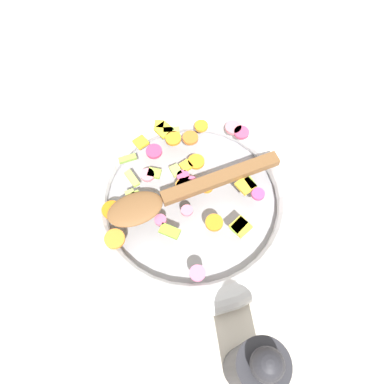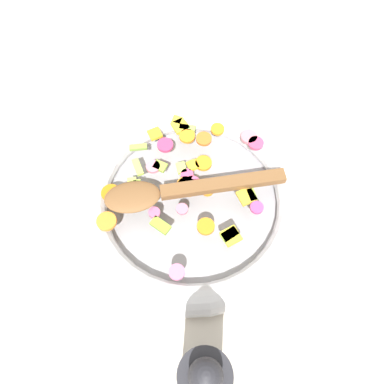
% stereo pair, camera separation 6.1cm
% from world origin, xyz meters
% --- Properties ---
extents(ground_plane, '(4.00, 4.00, 0.00)m').
position_xyz_m(ground_plane, '(0.00, 0.00, 0.00)').
color(ground_plane, beige).
extents(skillet, '(0.39, 0.39, 0.05)m').
position_xyz_m(skillet, '(0.00, 0.00, 0.02)').
color(skillet, gray).
rests_on(skillet, ground_plane).
extents(chopped_vegetables, '(0.32, 0.25, 0.01)m').
position_xyz_m(chopped_vegetables, '(0.01, 0.03, 0.05)').
color(chopped_vegetables, orange).
rests_on(chopped_vegetables, skillet).
extents(wooden_spoon, '(0.27, 0.19, 0.01)m').
position_xyz_m(wooden_spoon, '(-0.02, 0.01, 0.06)').
color(wooden_spoon, brown).
rests_on(wooden_spoon, chopped_vegetables).
extents(pepper_mill, '(0.06, 0.06, 0.21)m').
position_xyz_m(pepper_mill, '(-0.17, -0.21, 0.10)').
color(pepper_mill, '#232328').
rests_on(pepper_mill, ground_plane).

